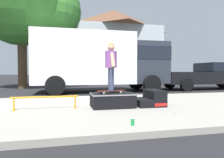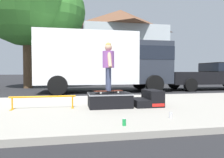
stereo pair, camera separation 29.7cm
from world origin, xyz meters
The scene contains 12 objects.
ground_plane centered at (0.00, 0.00, 0.00)m, with size 140.00×140.00×0.00m, color black.
sidewalk_slab centered at (0.00, -3.00, 0.06)m, with size 50.00×5.00×0.12m, color gray.
skate_box centered at (2.06, -3.16, 0.32)m, with size 1.15×0.79×0.37m.
kicker_ramp centered at (3.17, -3.16, 0.30)m, with size 0.77×0.82×0.44m.
grind_rail centered at (0.33, -3.08, 0.37)m, with size 1.65×0.28×0.33m.
skateboard centered at (2.04, -3.12, 0.55)m, with size 0.80×0.35×0.07m.
skater_kid centered at (2.04, -3.12, 1.33)m, with size 0.32×0.67×1.30m.
soda_can centered at (1.98, -5.09, 0.18)m, with size 0.07×0.07×0.13m.
soda_can_b centered at (3.06, -4.71, 0.18)m, with size 0.07×0.07×0.13m.
box_truck centered at (2.77, 2.20, 1.70)m, with size 6.91×2.63×3.05m.
pickup_truck_black centered at (9.45, 2.36, 0.89)m, with size 5.70×2.09×1.61m.
house_behind centered at (6.67, 15.18, 4.24)m, with size 9.54×8.23×8.40m.
Camera 1 is at (0.81, -8.51, 1.08)m, focal length 32.77 mm.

